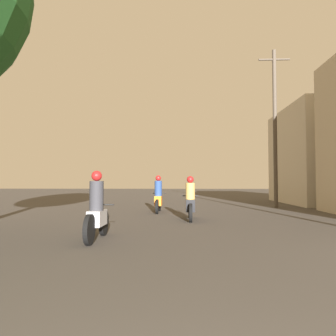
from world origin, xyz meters
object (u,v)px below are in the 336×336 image
Objects in this scene: motorcycle_orange at (158,197)px; utility_pole_far at (275,125)px; motorcycle_silver at (97,212)px; building_right_far at (332,156)px; motorcycle_black at (190,202)px.

motorcycle_orange is 7.37m from utility_pole_far.
building_right_far is (11.22, 13.09, 2.29)m from motorcycle_silver.
motorcycle_silver is 0.23× the size of utility_pole_far.
building_right_far is 5.87m from utility_pole_far.
motorcycle_silver is 1.01× the size of motorcycle_black.
motorcycle_orange is at bearing -155.40° from utility_pole_far.
motorcycle_black is 0.26× the size of building_right_far.
utility_pole_far reaches higher than motorcycle_black.
motorcycle_silver reaches higher than motorcycle_black.
motorcycle_silver is at bearing -119.15° from motorcycle_black.
motorcycle_black is 0.23× the size of utility_pole_far.
motorcycle_black is 12.99m from building_right_far.
motorcycle_black is 3.16m from motorcycle_orange.
motorcycle_orange reaches higher than motorcycle_black.
motorcycle_black is 0.93× the size of motorcycle_orange.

